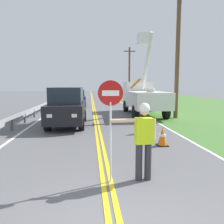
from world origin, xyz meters
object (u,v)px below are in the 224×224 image
Objects in this scene: utility_pole_mid at (129,72)px; traffic_cone_mid at (140,127)px; oncoming_suv_nearest at (67,106)px; traffic_cone_lead at (162,137)px; stop_sign_paddle at (111,109)px; flagger_worker at (143,136)px; utility_pole_near at (178,52)px; utility_bucket_truck at (143,95)px; oncoming_sedan_second at (77,98)px.

utility_pole_mid is 11.42× the size of traffic_cone_mid.
oncoming_suv_nearest is 4.36m from traffic_cone_mid.
oncoming_suv_nearest is at bearing 130.16° from traffic_cone_lead.
stop_sign_paddle is 0.50× the size of oncoming_suv_nearest.
flagger_worker is 2.61× the size of traffic_cone_lead.
traffic_cone_mid is (-3.53, -4.69, -4.03)m from utility_pole_near.
stop_sign_paddle is 0.29× the size of utility_pole_mid.
traffic_cone_mid is (-3.95, -25.22, -3.84)m from utility_pole_mid.
utility_bucket_truck is at bearing 39.62° from oncoming_suv_nearest.
utility_pole_mid is (2.20, 18.35, 2.75)m from utility_bucket_truck.
utility_pole_near is 11.94× the size of traffic_cone_lead.
flagger_worker is 12.14m from utility_bucket_truck.
traffic_cone_mid is at bearing 101.11° from traffic_cone_lead.
traffic_cone_mid is at bearing -126.99° from utility_pole_near.
utility_pole_mid is (4.98, 30.16, 3.13)m from flagger_worker.
traffic_cone_lead is at bearing -49.84° from oncoming_suv_nearest.
utility_pole_near reaches higher than traffic_cone_lead.
flagger_worker is 0.27× the size of utility_bucket_truck.
traffic_cone_lead is (2.19, 2.95, -1.37)m from stop_sign_paddle.
flagger_worker is 30.73m from utility_pole_mid.
utility_bucket_truck is 9.77× the size of traffic_cone_lead.
traffic_cone_mid is (-1.75, -6.87, -1.09)m from utility_bucket_truck.
flagger_worker is at bearing -99.37° from utility_pole_mid.
oncoming_suv_nearest is 6.62× the size of traffic_cone_lead.
traffic_cone_mid is at bearing -36.21° from oncoming_suv_nearest.
stop_sign_paddle is at bearing -84.48° from oncoming_sedan_second.
stop_sign_paddle is at bearing -118.79° from utility_pole_near.
oncoming_sedan_second is (-5.40, 7.36, -0.60)m from utility_bucket_truck.
oncoming_sedan_second is 5.96× the size of traffic_cone_lead.
oncoming_sedan_second is 5.96× the size of traffic_cone_mid.
utility_pole_near is at bearing -50.66° from utility_bucket_truck.
stop_sign_paddle reaches higher than oncoming_sedan_second.
stop_sign_paddle is at bearing -109.71° from traffic_cone_mid.
traffic_cone_mid is (3.65, -14.23, -0.50)m from oncoming_sedan_second.
oncoming_suv_nearest is at bearing -108.13° from utility_pole_mid.
utility_bucket_truck is 9.77× the size of traffic_cone_mid.
utility_bucket_truck is at bearing -96.84° from utility_pole_mid.
utility_pole_near reaches higher than stop_sign_paddle.
oncoming_suv_nearest reaches higher than traffic_cone_lead.
utility_bucket_truck is at bearing 73.38° from stop_sign_paddle.
traffic_cone_mid is (1.79, 5.00, -1.37)m from stop_sign_paddle.
oncoming_suv_nearest is 1.11× the size of oncoming_sedan_second.
utility_pole_mid is at bearing 79.24° from stop_sign_paddle.
utility_bucket_truck is (2.77, 11.81, 0.38)m from flagger_worker.
stop_sign_paddle is at bearing -77.41° from oncoming_suv_nearest.
traffic_cone_mid is (-0.40, 2.05, 0.00)m from traffic_cone_lead.
utility_bucket_truck is at bearing -53.74° from oncoming_sedan_second.
utility_bucket_truck is at bearing 81.39° from traffic_cone_lead.
flagger_worker is at bearing -101.68° from traffic_cone_mid.
oncoming_sedan_second is (-0.18, 11.69, -0.23)m from oncoming_suv_nearest.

